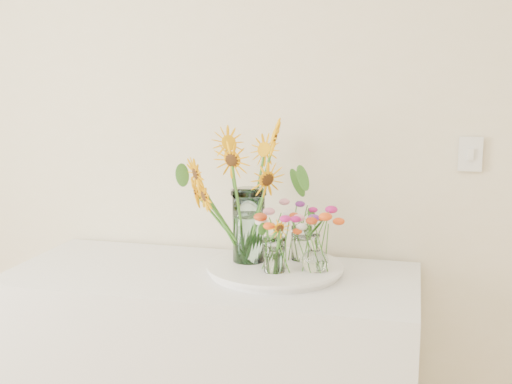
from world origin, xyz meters
TOP-DOWN VIEW (x-y plane):
  - tray at (0.02, 1.98)m, footprint 0.44×0.44m
  - mason_jar at (-0.08, 2.00)m, footprint 0.14×0.14m
  - sunflower_bouquet at (-0.08, 2.00)m, footprint 0.91×0.91m
  - small_vase_a at (0.03, 1.90)m, footprint 0.08×0.08m
  - wildflower_posy_a at (0.03, 1.90)m, footprint 0.20×0.20m
  - small_vase_b at (0.16, 1.95)m, footprint 0.10×0.10m
  - wildflower_posy_b at (0.16, 1.95)m, footprint 0.22×0.22m
  - small_vase_c at (0.10, 2.06)m, footprint 0.09×0.09m
  - wildflower_posy_c at (0.10, 2.06)m, footprint 0.19×0.19m

SIDE VIEW (x-z plane):
  - tray at x=0.02m, z-range 0.90..0.92m
  - small_vase_a at x=0.03m, z-range 0.93..1.05m
  - small_vase_c at x=0.10m, z-range 0.93..1.05m
  - small_vase_b at x=0.16m, z-range 0.93..1.05m
  - wildflower_posy_a at x=0.03m, z-range 0.93..1.14m
  - wildflower_posy_c at x=0.10m, z-range 0.93..1.14m
  - wildflower_posy_b at x=0.16m, z-range 0.93..1.14m
  - mason_jar at x=-0.08m, z-range 0.93..1.19m
  - sunflower_bouquet at x=-0.08m, z-range 0.92..1.43m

